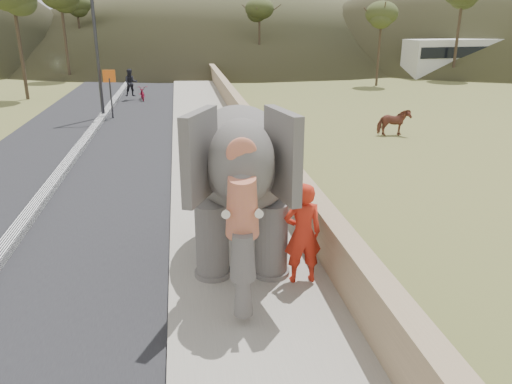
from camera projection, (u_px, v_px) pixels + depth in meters
ground at (244, 266)px, 10.20m from camera, size 160.00×160.00×0.00m
road at (79, 152)px, 18.81m from camera, size 7.00×120.00×0.03m
median at (78, 149)px, 18.78m from camera, size 0.35×120.00×0.22m
walkway at (211, 146)px, 19.50m from camera, size 3.00×120.00×0.15m
parapet at (253, 132)px, 19.58m from camera, size 0.30×120.00×1.10m
lamppost at (100, 16)px, 23.78m from camera, size 1.76×0.36×8.00m
signboard at (110, 86)px, 24.59m from camera, size 0.60×0.08×2.40m
cow at (394, 123)px, 21.30m from camera, size 1.36×0.65×1.14m
distant_car at (418, 64)px, 46.43m from camera, size 4.55×3.03×1.44m
bus_white at (464, 58)px, 43.29m from camera, size 11.24×4.05×3.10m
hill_far at (216, 2)px, 73.93m from camera, size 80.00×80.00×14.00m
elephant_and_man at (242, 179)px, 9.95m from camera, size 2.70×4.65×3.21m
motorcyclist at (137, 88)px, 30.48m from camera, size 1.49×1.76×1.90m
trees at (241, 35)px, 36.40m from camera, size 47.93×41.13×8.20m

